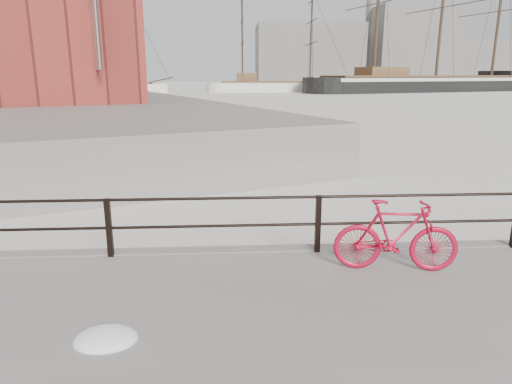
# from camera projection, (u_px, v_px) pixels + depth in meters

# --- Properties ---
(ground) EXTENTS (400.00, 400.00, 0.00)m
(ground) POSITION_uv_depth(u_px,v_px,m) (505.00, 262.00, 8.31)
(ground) COLOR white
(ground) RESTS_ON ground
(far_quay) EXTENTS (78.44, 148.07, 1.80)m
(far_quay) POSITION_uv_depth(u_px,v_px,m) (17.00, 89.00, 75.37)
(far_quay) COLOR gray
(far_quay) RESTS_ON ground
(bicycle) EXTENTS (1.90, 0.56, 1.14)m
(bicycle) POSITION_uv_depth(u_px,v_px,m) (396.00, 236.00, 6.99)
(bicycle) COLOR #B40C29
(bicycle) RESTS_ON promenade
(barque_black) EXTENTS (66.71, 39.64, 35.64)m
(barque_black) POSITION_uv_depth(u_px,v_px,m) (434.00, 91.00, 88.67)
(barque_black) COLOR black
(barque_black) RESTS_ON ground
(schooner_mid) EXTENTS (28.28, 12.29, 20.29)m
(schooner_mid) POSITION_uv_depth(u_px,v_px,m) (276.00, 92.00, 86.38)
(schooner_mid) COLOR silver
(schooner_mid) RESTS_ON ground
(schooner_left) EXTENTS (26.90, 13.97, 19.58)m
(schooner_left) POSITION_uv_depth(u_px,v_px,m) (98.00, 93.00, 81.64)
(schooner_left) COLOR white
(schooner_left) RESTS_ON ground
(workboat_far) EXTENTS (9.93, 8.91, 7.00)m
(workboat_far) POSITION_uv_depth(u_px,v_px,m) (11.00, 104.00, 52.41)
(workboat_far) COLOR black
(workboat_far) RESTS_ON ground
(apartment_brick) EXTENTS (27.87, 22.90, 21.20)m
(apartment_brick) POSITION_uv_depth(u_px,v_px,m) (5.00, 32.00, 102.25)
(apartment_brick) COLOR maroon
(apartment_brick) RESTS_ON far_quay
(industrial_west) EXTENTS (32.00, 18.00, 18.00)m
(industrial_west) POSITION_uv_depth(u_px,v_px,m) (308.00, 55.00, 142.46)
(industrial_west) COLOR gray
(industrial_west) RESTS_ON ground
(industrial_mid) EXTENTS (26.00, 20.00, 24.00)m
(industrial_mid) POSITION_uv_depth(u_px,v_px,m) (412.00, 46.00, 148.53)
(industrial_mid) COLOR gray
(industrial_mid) RESTS_ON ground
(industrial_east) EXTENTS (20.00, 16.00, 14.00)m
(industrial_east) POSITION_uv_depth(u_px,v_px,m) (471.00, 63.00, 155.93)
(industrial_east) COLOR gray
(industrial_east) RESTS_ON ground
(smokestack) EXTENTS (2.80, 2.80, 44.00)m
(smokestack) POSITION_uv_depth(u_px,v_px,m) (370.00, 15.00, 150.11)
(smokestack) COLOR gray
(smokestack) RESTS_ON ground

